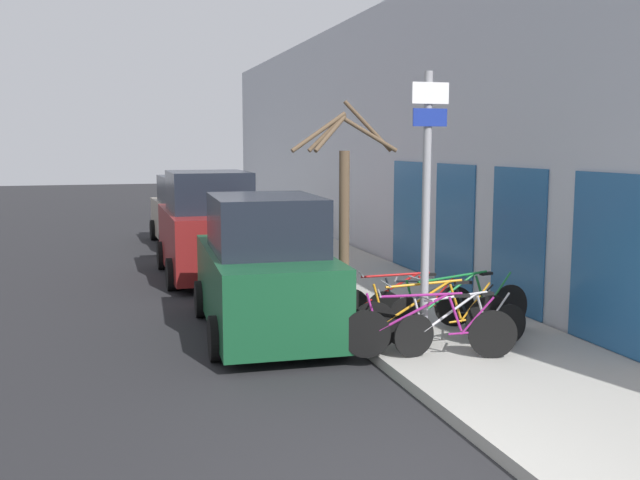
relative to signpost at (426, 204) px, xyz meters
The scene contains 15 objects.
ground_plane 8.31m from the signpost, 102.17° to the left, with size 80.00×80.00×0.00m, color black.
sidewalk_curb 10.88m from the signpost, 85.10° to the left, with size 3.20×32.00×0.15m.
building_facade 10.92m from the signpost, 75.84° to the left, with size 0.23×32.00×6.50m.
signpost is the anchor object (origin of this frame).
bicycle_0 1.70m from the signpost, 100.77° to the right, with size 2.26×0.79×0.91m.
bicycle_1 1.78m from the signpost, 14.18° to the right, with size 2.14×0.44×0.83m.
bicycle_2 1.66m from the signpost, 34.25° to the left, with size 2.44×0.44×0.98m.
bicycle_3 1.90m from the signpost, 31.44° to the left, with size 2.61×0.64×0.98m.
bicycle_4 2.04m from the signpost, 53.87° to the left, with size 1.99×1.05×0.83m.
bicycle_5 2.13m from the signpost, 79.31° to the left, with size 2.28×0.58×0.89m.
parked_car_0 3.03m from the signpost, 129.94° to the left, with size 2.17×4.34×2.23m.
parked_car_1 7.65m from the signpost, 104.88° to the left, with size 2.12×4.31×2.42m.
parked_car_2 13.00m from the signpost, 98.04° to the left, with size 2.03×4.50×2.09m.
pedestrian_near 9.93m from the signpost, 86.40° to the left, with size 0.41×0.35×1.57m.
street_tree 3.23m from the signpost, 91.46° to the left, with size 1.99×0.52×3.64m.
Camera 1 is at (-2.49, -5.43, 3.02)m, focal length 40.00 mm.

